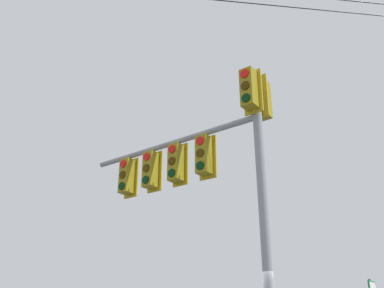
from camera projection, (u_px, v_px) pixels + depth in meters
The scene contains 1 object.
signal_mast_assembly at pixel (206, 164), 9.82m from camera, with size 3.95×3.83×6.79m.
Camera 1 is at (8.98, -2.06, 1.42)m, focal length 41.02 mm.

